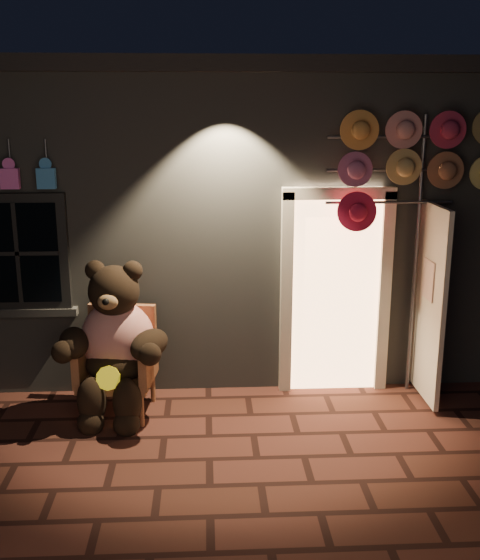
{
  "coord_description": "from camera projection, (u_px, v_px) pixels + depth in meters",
  "views": [
    {
      "loc": [
        -0.0,
        -5.12,
        2.97
      ],
      "look_at": [
        0.32,
        1.0,
        1.35
      ],
      "focal_mm": 42.0,
      "sensor_mm": 36.0,
      "label": 1
    }
  ],
  "objects": [
    {
      "name": "shop_building",
      "position": [
        206.0,
        199.0,
        9.11
      ],
      "size": [
        7.3,
        5.95,
        3.51
      ],
      "color": "slate",
      "rests_on": "ground"
    },
    {
      "name": "ground",
      "position": [
        209.0,
        459.0,
        5.7
      ],
      "size": [
        60.0,
        60.0,
        0.0
      ],
      "primitive_type": "plane",
      "color": "#50261E",
      "rests_on": "ground"
    },
    {
      "name": "teddy_bear",
      "position": [
        115.0,
        343.0,
        6.35
      ],
      "size": [
        1.15,
        0.95,
        1.6
      ],
      "rotation": [
        0.0,
        0.0,
        -0.12
      ],
      "color": "red",
      "rests_on": "ground"
    },
    {
      "name": "wicker_armchair",
      "position": [
        119.0,
        360.0,
        6.54
      ],
      "size": [
        0.79,
        0.73,
        1.04
      ],
      "rotation": [
        0.0,
        0.0,
        -0.12
      ],
      "color": "#A76640",
      "rests_on": "ground"
    },
    {
      "name": "hat_rack",
      "position": [
        417.0,
        162.0,
        6.42
      ],
      "size": [
        1.78,
        0.22,
        2.93
      ],
      "color": "#59595E",
      "rests_on": "ground"
    }
  ]
}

